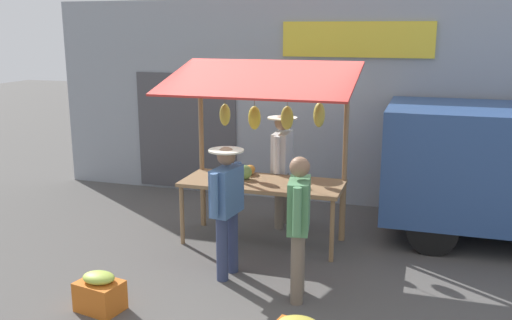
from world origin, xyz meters
TOP-DOWN VIEW (x-y plane):
  - ground_plane at (0.00, 0.00)m, footprint 40.00×40.00m
  - street_backdrop at (0.03, -2.20)m, footprint 9.00×0.30m
  - market_stall at (0.00, -0.04)m, footprint 2.50×1.46m
  - vendor_with_sunhat at (-0.08, -0.75)m, footprint 0.44×0.72m
  - shopper_with_ponytail at (0.09, 1.18)m, footprint 0.41×0.68m
  - shopper_in_grey_tee at (-0.85, 1.48)m, footprint 0.29×0.68m
  - produce_crate_side at (1.09, 2.39)m, footprint 0.52×0.42m

SIDE VIEW (x-z plane):
  - ground_plane at x=0.00m, z-range 0.00..0.00m
  - produce_crate_side at x=1.09m, z-range -0.02..0.41m
  - shopper_in_grey_tee at x=-0.85m, z-range 0.12..1.73m
  - shopper_with_ponytail at x=0.09m, z-range 0.14..1.74m
  - vendor_with_sunhat at x=-0.08m, z-range 0.16..1.86m
  - market_stall at x=0.00m, z-range 0.29..2.79m
  - street_backdrop at x=0.03m, z-range 0.00..3.40m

